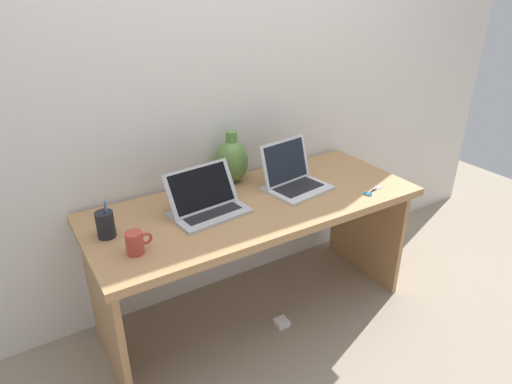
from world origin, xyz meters
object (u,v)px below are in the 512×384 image
object	(u,v)px
green_vase	(232,160)
scissors	(371,192)
power_brick	(282,322)
pen_cup	(105,224)
laptop_right	(292,176)
laptop_left	(206,201)
coffee_mug	(135,243)

from	to	relation	value
green_vase	scissors	distance (m)	0.75
power_brick	pen_cup	bearing A→B (deg)	164.91
laptop_right	pen_cup	xyz separation A→B (m)	(-0.97, 0.00, -0.00)
laptop_left	laptop_right	bearing A→B (deg)	1.61
laptop_right	power_brick	world-z (taller)	laptop_right
laptop_right	scissors	bearing A→B (deg)	-41.86
pen_cup	power_brick	size ratio (longest dim) A/B	2.52
pen_cup	power_brick	bearing A→B (deg)	-15.09
laptop_right	green_vase	xyz separation A→B (m)	(-0.23, 0.23, 0.06)
green_vase	pen_cup	distance (m)	0.77
laptop_left	pen_cup	bearing A→B (deg)	177.66
laptop_left	power_brick	size ratio (longest dim) A/B	5.32
laptop_right	scissors	xyz separation A→B (m)	(0.31, -0.27, -0.06)
laptop_left	scissors	size ratio (longest dim) A/B	2.53
coffee_mug	laptop_right	bearing A→B (deg)	11.54
scissors	green_vase	bearing A→B (deg)	136.93
coffee_mug	pen_cup	distance (m)	0.20
scissors	power_brick	distance (m)	0.85
green_vase	pen_cup	xyz separation A→B (m)	(-0.74, -0.22, -0.06)
green_vase	power_brick	size ratio (longest dim) A/B	4.02
laptop_right	power_brick	distance (m)	0.80
laptop_right	power_brick	xyz separation A→B (m)	(-0.18, -0.21, -0.75)
pen_cup	scissors	distance (m)	1.31
laptop_left	green_vase	bearing A→B (deg)	41.46
pen_cup	green_vase	bearing A→B (deg)	16.97
pen_cup	scissors	world-z (taller)	pen_cup
laptop_left	green_vase	xyz separation A→B (m)	(0.28, 0.24, 0.07)
laptop_right	coffee_mug	bearing A→B (deg)	-168.46
green_vase	coffee_mug	distance (m)	0.79
green_vase	coffee_mug	bearing A→B (deg)	-148.30
laptop_left	coffee_mug	distance (m)	0.43
scissors	laptop_left	bearing A→B (deg)	162.27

